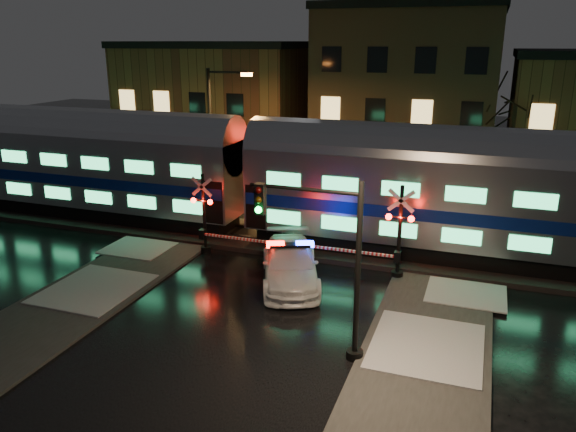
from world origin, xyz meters
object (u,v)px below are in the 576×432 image
Objects in this scene: police_car at (290,264)px; streetlight at (215,130)px; crossing_signal_left at (211,222)px; traffic_light at (329,265)px; crossing_signal_right at (390,241)px.

streetlight is (-7.56, 8.50, 3.87)m from police_car.
traffic_light is at bearing -41.67° from crossing_signal_left.
streetlight reaches higher than crossing_signal_left.
streetlight is at bearing 121.92° from traffic_light.
crossing_signal_left is (-8.27, -0.01, -0.11)m from crossing_signal_right.
police_car is at bearing 115.01° from traffic_light.
streetlight reaches higher than crossing_signal_right.
traffic_light is (2.95, -4.86, 2.25)m from police_car.
crossing_signal_left is 10.13m from traffic_light.
streetlight is (-3.02, 6.70, 3.12)m from crossing_signal_left.
crossing_signal_right is at bearing 0.04° from crossing_signal_left.
traffic_light is 0.71× the size of streetlight.
crossing_signal_left is 7.99m from streetlight.
crossing_signal_left is 0.66× the size of streetlight.
police_car is 12.01m from streetlight.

